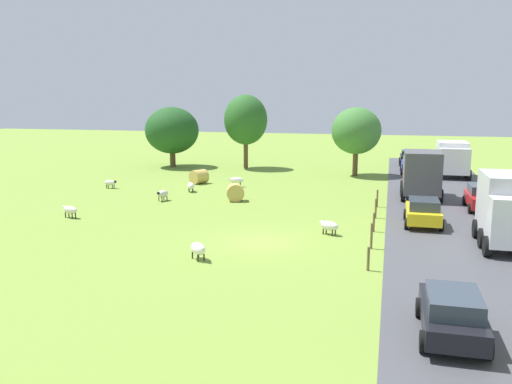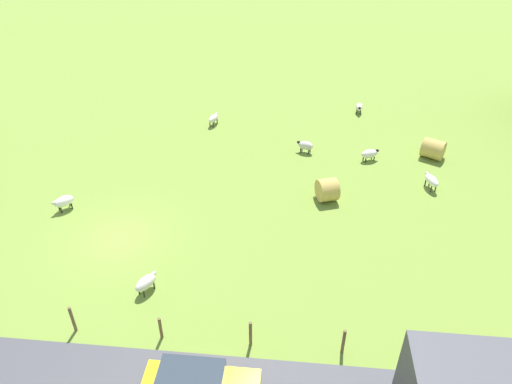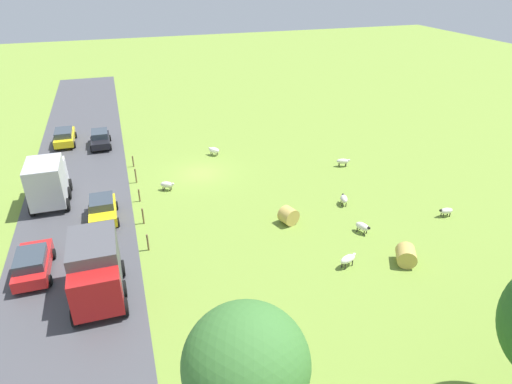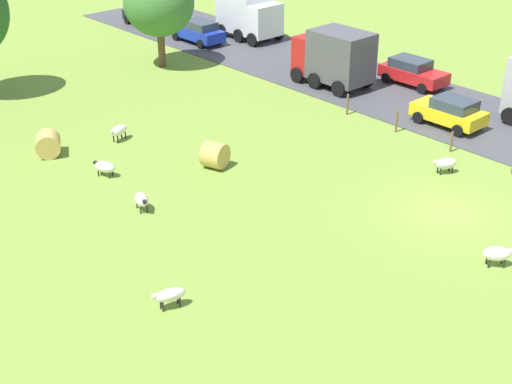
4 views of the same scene
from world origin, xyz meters
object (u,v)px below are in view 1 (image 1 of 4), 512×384
Objects in this scene: sheep_5 at (70,210)px; car_5 at (423,211)px; truck_1 at (452,158)px; car_2 at (409,157)px; sheep_4 at (163,194)px; tree_1 at (246,120)px; sheep_1 at (198,249)px; tree_2 at (172,130)px; sheep_0 at (329,226)px; car_4 at (452,313)px; sheep_6 at (191,186)px; car_3 at (483,197)px; sheep_2 at (236,180)px; hay_bale_0 at (199,177)px; tree_0 at (356,131)px; truck_0 at (510,210)px; car_0 at (411,164)px; sheep_3 at (110,183)px; hay_bale_1 at (235,192)px; truck_2 at (422,173)px.

sheep_5 is 21.05m from car_5.
car_2 is (-3.57, 8.19, -0.90)m from truck_1.
tree_1 reaches higher than sheep_4.
sheep_1 is 0.18× the size of tree_2.
tree_1 reaches higher than sheep_0.
truck_1 is (13.80, 29.22, 1.26)m from sheep_1.
car_4 is at bearing -66.51° from sheep_0.
sheep_6 is at bearing 112.14° from sheep_1.
truck_1 is (21.10, 16.73, 1.28)m from sheep_4.
car_3 is at bearing 18.97° from sheep_5.
sheep_2 is 1.02× the size of hay_bale_0.
sheep_6 is 17.11m from tree_0.
tree_1 reaches higher than truck_0.
tree_0 reaches higher than car_0.
car_3 is (9.09, -13.58, -3.30)m from tree_0.
sheep_3 is 32.49m from car_4.
sheep_2 is 0.17× the size of tree_1.
hay_bale_1 is at bearing -117.81° from car_2.
sheep_4 is at bearing -174.36° from car_3.
truck_0 is (27.93, -24.48, -1.89)m from tree_2.
hay_bale_0 is at bearing 128.03° from hay_bale_1.
sheep_5 is 14.56m from hay_bale_0.
sheep_0 is at bearing -101.36° from car_0.
sheep_5 is at bearing -130.09° from car_0.
car_5 is (-0.02, -21.67, -0.03)m from car_0.
car_3 is (0.22, 9.12, -1.05)m from truck_0.
sheep_0 is 0.25× the size of truck_2.
truck_2 is (5.39, -10.40, -2.30)m from tree_0.
car_3 is at bearing -28.62° from tree_2.
car_4 is at bearing -55.80° from tree_2.
tree_1 is 7.89m from tree_2.
hay_bale_0 is (6.14, 3.97, 0.14)m from sheep_3.
truck_1 is at bearing -1.56° from tree_2.
hay_bale_0 is (-0.14, 7.82, 0.09)m from sheep_4.
car_0 is (5.12, 2.64, -3.28)m from tree_0.
sheep_6 is at bearing 175.13° from car_3.
car_3 reaches higher than car_2.
car_4 is at bearing -90.54° from truck_2.
truck_1 is (19.94, -1.52, -3.19)m from tree_1.
truck_2 reaches higher than car_2.
car_0 is (-3.75, 25.35, -1.03)m from truck_0.
car_4 is at bearing -89.89° from car_2.
sheep_3 is 0.24× the size of truck_2.
tree_0 is at bearing 90.30° from sheep_0.
sheep_3 is 16.83m from tree_1.
tree_0 is at bearing 98.67° from car_4.
hay_bale_1 reaches higher than sheep_6.
sheep_0 is 0.31× the size of car_5.
car_4 is (5.05, -11.62, 0.34)m from sheep_0.
truck_2 is (16.68, -12.95, -3.08)m from tree_1.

